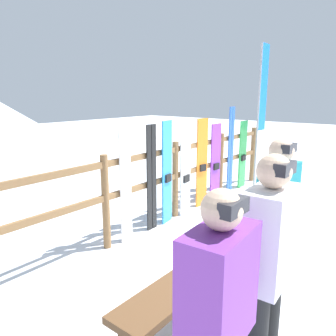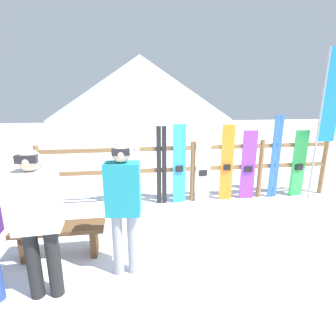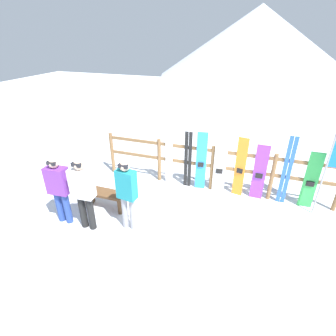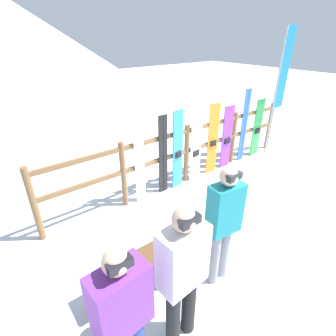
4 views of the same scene
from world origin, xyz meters
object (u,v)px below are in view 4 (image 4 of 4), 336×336
bench (139,268)px  snowboard_purple (227,138)px  snowboard_green (257,128)px  snowboard_orange (213,140)px  person_teal (224,219)px  ski_pair_white (139,162)px  person_white (182,271)px  snowboard_white (196,150)px  person_purple (122,313)px  snowboard_blue (178,151)px  ski_pair_blue (244,126)px  rental_flag (281,80)px  ski_pair_black (163,156)px

bench → snowboard_purple: snowboard_purple is taller
bench → snowboard_green: size_ratio=0.82×
snowboard_orange → person_teal: bearing=-134.2°
person_teal → snowboard_purple: person_teal is taller
ski_pair_white → snowboard_orange: ski_pair_white is taller
person_white → snowboard_orange: bearing=39.2°
snowboard_white → snowboard_orange: bearing=0.0°
person_purple → snowboard_white: bearing=38.0°
person_teal → snowboard_purple: 3.28m
person_teal → person_white: size_ratio=0.99×
snowboard_orange → snowboard_green: bearing=-0.0°
person_teal → snowboard_white: (1.54, 2.10, -0.27)m
snowboard_blue → ski_pair_blue: size_ratio=0.92×
rental_flag → ski_pair_blue: bearing=164.6°
bench → snowboard_purple: size_ratio=0.81×
snowboard_white → ski_pair_black: bearing=179.8°
person_purple → ski_pair_white: bearing=55.1°
person_purple → snowboard_white: (3.01, 2.35, -0.21)m
snowboard_blue → snowboard_purple: size_ratio=1.10×
rental_flag → person_purple: bearing=-158.5°
bench → rental_flag: bearing=16.1°
snowboard_orange → ski_pair_blue: (1.06, 0.00, 0.09)m
person_purple → ski_pair_black: size_ratio=0.99×
snowboard_purple → ski_pair_blue: bearing=0.3°
snowboard_white → snowboard_green: size_ratio=0.95×
person_purple → rental_flag: size_ratio=0.52×
snowboard_orange → person_purple: bearing=-146.1°
snowboard_white → rental_flag: (2.39, -0.22, 1.20)m
snowboard_blue → snowboard_green: 2.59m
snowboard_white → rental_flag: 2.68m
snowboard_blue → snowboard_white: size_ratio=1.17×
person_teal → snowboard_green: size_ratio=1.12×
person_white → bench: bearing=91.9°
person_purple → person_teal: 1.48m
snowboard_blue → snowboard_purple: bearing=-0.0°
ski_pair_black → ski_pair_blue: bearing=0.0°
snowboard_green → snowboard_white: bearing=-180.0°
ski_pair_blue → rental_flag: (0.83, -0.23, 1.00)m
person_teal → ski_pair_white: bearing=85.1°
person_white → snowboard_orange: 3.74m
person_white → snowboard_white: bearing=44.6°
snowboard_blue → person_teal: bearing=-116.7°
person_purple → snowboard_orange: snowboard_orange is taller
person_purple → snowboard_green: size_ratio=1.08×
person_purple → person_teal: bearing=9.8°
person_white → ski_pair_black: 2.83m
person_purple → rental_flag: rental_flag is taller
snowboard_purple → snowboard_white: bearing=-180.0°
person_purple → snowboard_white: size_ratio=1.14×
person_white → ski_pair_black: (1.55, 2.36, -0.15)m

